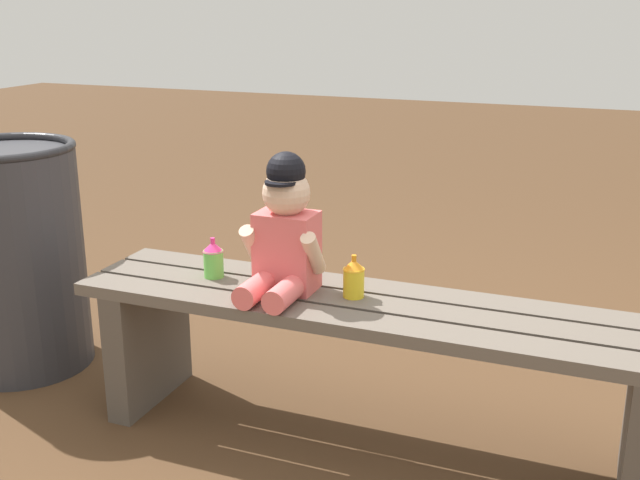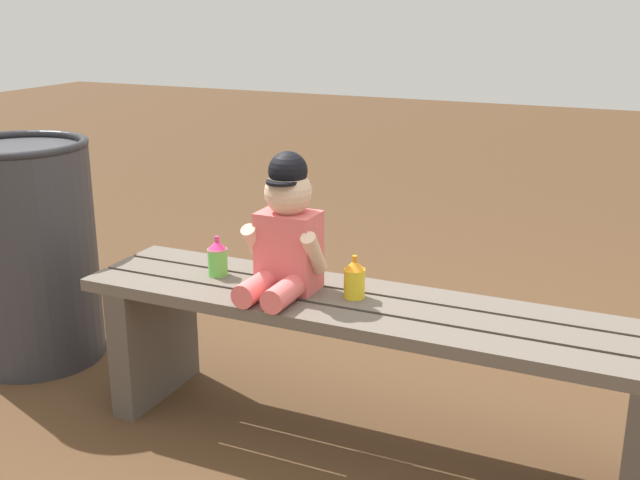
% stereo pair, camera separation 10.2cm
% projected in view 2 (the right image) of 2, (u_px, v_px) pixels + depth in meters
% --- Properties ---
extents(ground_plane, '(16.00, 16.00, 0.00)m').
position_uv_depth(ground_plane, '(366.00, 443.00, 2.30)').
color(ground_plane, '#4C331E').
extents(park_bench, '(1.72, 0.37, 0.45)m').
position_uv_depth(park_bench, '(367.00, 348.00, 2.21)').
color(park_bench, '#60564C').
rests_on(park_bench, ground_plane).
extents(child_figure, '(0.23, 0.27, 0.40)m').
position_uv_depth(child_figure, '(286.00, 232.00, 2.20)').
color(child_figure, '#E56666').
rests_on(child_figure, park_bench).
extents(sippy_cup_left, '(0.06, 0.06, 0.12)m').
position_uv_depth(sippy_cup_left, '(218.00, 257.00, 2.36)').
color(sippy_cup_left, '#66CC4C').
rests_on(sippy_cup_left, park_bench).
extents(sippy_cup_right, '(0.06, 0.06, 0.12)m').
position_uv_depth(sippy_cup_right, '(354.00, 278.00, 2.19)').
color(sippy_cup_right, yellow).
rests_on(sippy_cup_right, park_bench).
extents(trash_bin, '(0.48, 0.48, 0.80)m').
position_uv_depth(trash_bin, '(28.00, 251.00, 2.75)').
color(trash_bin, '#333338').
rests_on(trash_bin, ground_plane).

